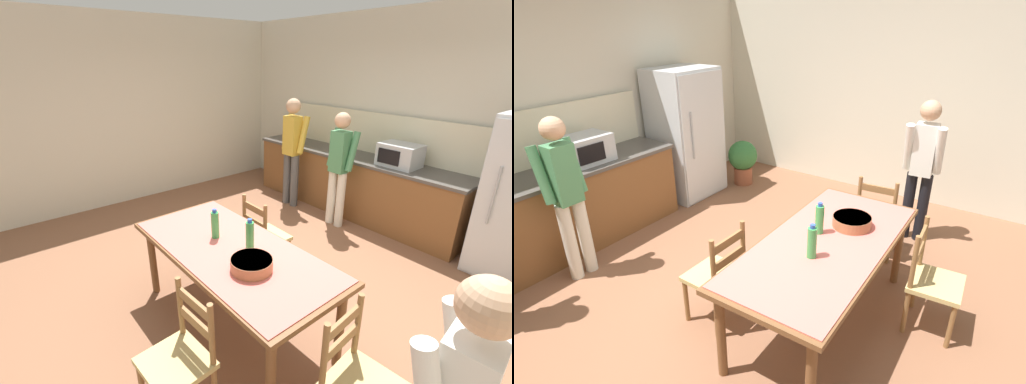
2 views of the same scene
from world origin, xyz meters
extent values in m
plane|color=brown|center=(0.00, 0.00, 0.00)|extent=(8.32, 8.32, 0.00)
cube|color=beige|center=(0.00, 2.66, 1.45)|extent=(6.52, 0.12, 2.90)
cube|color=beige|center=(-3.26, 0.00, 1.45)|extent=(0.12, 5.20, 2.90)
cube|color=brown|center=(-0.61, 2.23, 0.44)|extent=(3.39, 0.62, 0.87)
cube|color=#4C4742|center=(-0.61, 2.23, 0.89)|extent=(3.43, 0.66, 0.04)
cube|color=#B7BCC1|center=(-1.37, 2.23, 0.90)|extent=(0.52, 0.38, 0.02)
cube|color=beige|center=(-0.61, 2.54, 1.21)|extent=(3.39, 0.03, 0.60)
cylinder|color=#A5AAB2|center=(1.37, 1.83, 0.97)|extent=(0.02, 0.02, 0.62)
cube|color=#B2B7BC|center=(0.13, 2.21, 1.06)|extent=(0.50, 0.38, 0.30)
cube|color=black|center=(0.08, 2.01, 1.06)|extent=(0.30, 0.01, 0.19)
cylinder|color=brown|center=(-0.60, -0.98, 0.37)|extent=(0.07, 0.07, 0.73)
cylinder|color=brown|center=(1.16, -0.97, 0.37)|extent=(0.07, 0.07, 0.73)
cylinder|color=brown|center=(-0.61, -0.28, 0.37)|extent=(0.07, 0.07, 0.73)
cylinder|color=brown|center=(1.16, -0.26, 0.37)|extent=(0.07, 0.07, 0.73)
cube|color=brown|center=(0.28, -0.62, 0.75)|extent=(1.97, 0.92, 0.04)
cube|color=#D1665B|center=(0.28, -0.62, 0.78)|extent=(1.90, 0.89, 0.01)
cylinder|color=green|center=(0.03, -0.63, 0.90)|extent=(0.07, 0.07, 0.24)
cylinder|color=#2D51B2|center=(0.03, -0.63, 1.04)|extent=(0.04, 0.04, 0.03)
cylinder|color=green|center=(0.37, -0.51, 0.90)|extent=(0.07, 0.07, 0.24)
cylinder|color=#2D51B2|center=(0.37, -0.51, 1.04)|extent=(0.04, 0.04, 0.03)
cylinder|color=#9E6642|center=(0.62, -0.69, 0.83)|extent=(0.32, 0.32, 0.09)
cylinder|color=#9E6642|center=(0.62, -0.69, 0.86)|extent=(0.31, 0.31, 0.02)
cylinder|color=olive|center=(0.01, 0.32, 0.21)|extent=(0.04, 0.04, 0.41)
cylinder|color=olive|center=(-0.35, 0.33, 0.21)|extent=(0.04, 0.04, 0.41)
cylinder|color=olive|center=(0.00, -0.02, 0.21)|extent=(0.04, 0.04, 0.41)
cylinder|color=olive|center=(-0.36, -0.01, 0.21)|extent=(0.04, 0.04, 0.41)
cube|color=tan|center=(-0.17, 0.15, 0.43)|extent=(0.43, 0.41, 0.04)
cylinder|color=olive|center=(0.00, -0.02, 0.68)|extent=(0.04, 0.04, 0.46)
cylinder|color=olive|center=(-0.36, -0.01, 0.68)|extent=(0.04, 0.04, 0.46)
cube|color=olive|center=(-0.18, -0.02, 0.81)|extent=(0.36, 0.03, 0.07)
cube|color=olive|center=(-0.18, -0.02, 0.66)|extent=(0.36, 0.03, 0.07)
cylinder|color=olive|center=(0.54, -1.24, 0.21)|extent=(0.04, 0.04, 0.41)
cube|color=tan|center=(0.73, -1.40, 0.43)|extent=(0.45, 0.43, 0.04)
cylinder|color=olive|center=(0.54, -1.24, 0.68)|extent=(0.04, 0.04, 0.46)
cylinder|color=olive|center=(0.90, -1.22, 0.68)|extent=(0.04, 0.04, 0.46)
cube|color=olive|center=(0.72, -1.23, 0.81)|extent=(0.36, 0.05, 0.07)
cube|color=olive|center=(0.72, -1.23, 0.66)|extent=(0.36, 0.05, 0.07)
cylinder|color=olive|center=(1.41, -0.45, 0.21)|extent=(0.04, 0.04, 0.41)
cylinder|color=olive|center=(1.44, -0.80, 0.68)|extent=(0.04, 0.04, 0.46)
cylinder|color=olive|center=(1.41, -0.45, 0.68)|extent=(0.04, 0.04, 0.46)
cube|color=olive|center=(1.42, -0.63, 0.81)|extent=(0.06, 0.36, 0.07)
cube|color=olive|center=(1.42, -0.63, 0.66)|extent=(0.06, 0.36, 0.07)
cylinder|color=#4C4C4C|center=(-1.45, 1.70, 0.42)|extent=(0.13, 0.13, 0.84)
cylinder|color=#4C4C4C|center=(-1.29, 1.70, 0.42)|extent=(0.13, 0.13, 0.84)
cube|color=gold|center=(-1.37, 1.70, 1.14)|extent=(0.24, 0.19, 0.60)
sphere|color=tan|center=(-1.37, 1.70, 1.59)|extent=(0.23, 0.23, 0.23)
cylinder|color=gold|center=(-1.54, 1.77, 1.17)|extent=(0.09, 0.23, 0.57)
cylinder|color=gold|center=(-1.20, 1.77, 1.17)|extent=(0.09, 0.23, 0.57)
cylinder|color=silver|center=(-0.52, 1.68, 0.40)|extent=(0.12, 0.12, 0.80)
cylinder|color=silver|center=(-0.36, 1.68, 0.40)|extent=(0.12, 0.12, 0.80)
cube|color=#478456|center=(-0.44, 1.68, 1.08)|extent=(0.22, 0.18, 0.56)
sphere|color=tan|center=(-0.44, 1.68, 1.50)|extent=(0.21, 0.21, 0.21)
cylinder|color=#478456|center=(-0.59, 1.74, 1.10)|extent=(0.09, 0.22, 0.54)
cylinder|color=#478456|center=(-0.28, 1.74, 1.10)|extent=(0.09, 0.22, 0.54)
sphere|color=tan|center=(2.11, -0.86, 1.50)|extent=(0.21, 0.21, 0.21)
cylinder|color=white|center=(2.03, -0.71, 1.10)|extent=(0.22, 0.11, 0.54)
camera|label=1|loc=(2.33, -2.04, 2.26)|focal=24.00mm
camera|label=2|loc=(-2.18, -1.74, 2.42)|focal=28.00mm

